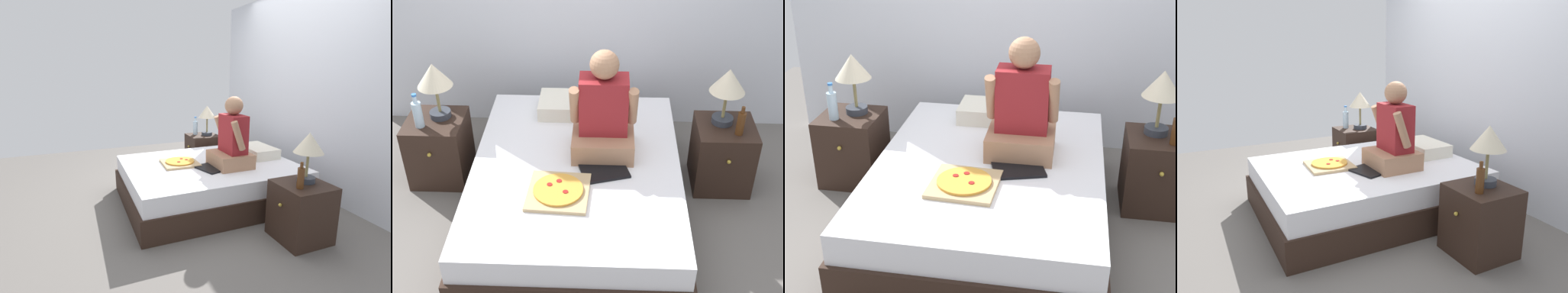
% 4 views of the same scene
% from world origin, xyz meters
% --- Properties ---
extents(ground_plane, '(5.86, 5.86, 0.00)m').
position_xyz_m(ground_plane, '(0.00, 0.00, 0.00)').
color(ground_plane, '#66605B').
extents(wall_back, '(3.86, 0.12, 2.50)m').
position_xyz_m(wall_back, '(0.00, 1.34, 1.25)').
color(wall_back, silver).
rests_on(wall_back, ground).
extents(bed, '(1.51, 1.96, 0.45)m').
position_xyz_m(bed, '(0.00, 0.00, 0.22)').
color(bed, black).
rests_on(bed, ground).
extents(nightstand_left, '(0.44, 0.47, 0.53)m').
position_xyz_m(nightstand_left, '(-1.11, 0.40, 0.27)').
color(nightstand_left, black).
rests_on(nightstand_left, ground).
extents(lamp_on_left_nightstand, '(0.26, 0.26, 0.45)m').
position_xyz_m(lamp_on_left_nightstand, '(-1.07, 0.45, 0.86)').
color(lamp_on_left_nightstand, '#333842').
rests_on(lamp_on_left_nightstand, nightstand_left).
extents(water_bottle, '(0.07, 0.07, 0.28)m').
position_xyz_m(water_bottle, '(-1.19, 0.31, 0.64)').
color(water_bottle, silver).
rests_on(water_bottle, nightstand_left).
extents(nightstand_right, '(0.44, 0.47, 0.53)m').
position_xyz_m(nightstand_right, '(1.11, 0.40, 0.27)').
color(nightstand_right, black).
rests_on(nightstand_right, ground).
extents(lamp_on_right_nightstand, '(0.26, 0.26, 0.45)m').
position_xyz_m(lamp_on_right_nightstand, '(1.08, 0.45, 0.86)').
color(lamp_on_right_nightstand, '#333842').
rests_on(lamp_on_right_nightstand, nightstand_right).
extents(beer_bottle, '(0.06, 0.06, 0.23)m').
position_xyz_m(beer_bottle, '(1.18, 0.30, 0.63)').
color(beer_bottle, '#512D14').
rests_on(beer_bottle, nightstand_right).
extents(pillow, '(0.52, 0.34, 0.12)m').
position_xyz_m(pillow, '(-0.07, 0.70, 0.51)').
color(pillow, silver).
rests_on(pillow, bed).
extents(person_seated, '(0.47, 0.40, 0.78)m').
position_xyz_m(person_seated, '(0.18, 0.19, 0.73)').
color(person_seated, '#A37556').
rests_on(person_seated, bed).
extents(laptop, '(0.42, 0.49, 0.07)m').
position_xyz_m(laptop, '(0.18, -0.02, 0.47)').
color(laptop, black).
rests_on(laptop, bed).
extents(pizza_box, '(0.42, 0.42, 0.05)m').
position_xyz_m(pizza_box, '(-0.10, -0.33, 0.47)').
color(pizza_box, tan).
rests_on(pizza_box, bed).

